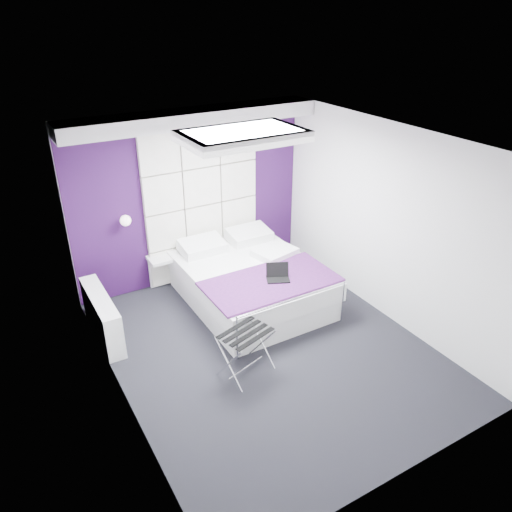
{
  "coord_description": "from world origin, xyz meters",
  "views": [
    {
      "loc": [
        -2.67,
        -4.26,
        3.89
      ],
      "look_at": [
        0.03,
        0.35,
        1.14
      ],
      "focal_mm": 35.0,
      "sensor_mm": 36.0,
      "label": 1
    }
  ],
  "objects_px": {
    "radiator": "(102,316)",
    "bed": "(251,282)",
    "luggage_rack": "(246,352)",
    "wall_lamp": "(125,220)",
    "nightstand": "(163,258)",
    "laptop": "(276,275)"
  },
  "relations": [
    {
      "from": "wall_lamp",
      "to": "bed",
      "type": "height_order",
      "value": "wall_lamp"
    },
    {
      "from": "bed",
      "to": "laptop",
      "type": "distance_m",
      "value": 0.63
    },
    {
      "from": "laptop",
      "to": "luggage_rack",
      "type": "bearing_deg",
      "value": -114.4
    },
    {
      "from": "nightstand",
      "to": "laptop",
      "type": "xyz_separation_m",
      "value": [
        1.03,
        -1.47,
        0.13
      ]
    },
    {
      "from": "radiator",
      "to": "laptop",
      "type": "relative_size",
      "value": 4.03
    },
    {
      "from": "wall_lamp",
      "to": "nightstand",
      "type": "bearing_deg",
      "value": -4.81
    },
    {
      "from": "nightstand",
      "to": "luggage_rack",
      "type": "bearing_deg",
      "value": -86.98
    },
    {
      "from": "wall_lamp",
      "to": "radiator",
      "type": "height_order",
      "value": "wall_lamp"
    },
    {
      "from": "wall_lamp",
      "to": "radiator",
      "type": "bearing_deg",
      "value": -130.1
    },
    {
      "from": "wall_lamp",
      "to": "radiator",
      "type": "relative_size",
      "value": 0.12
    },
    {
      "from": "radiator",
      "to": "laptop",
      "type": "bearing_deg",
      "value": -19.12
    },
    {
      "from": "bed",
      "to": "luggage_rack",
      "type": "relative_size",
      "value": 3.73
    },
    {
      "from": "laptop",
      "to": "radiator",
      "type": "bearing_deg",
      "value": -174.58
    },
    {
      "from": "wall_lamp",
      "to": "bed",
      "type": "bearing_deg",
      "value": -34.64
    },
    {
      "from": "radiator",
      "to": "bed",
      "type": "bearing_deg",
      "value": -6.06
    },
    {
      "from": "bed",
      "to": "luggage_rack",
      "type": "distance_m",
      "value": 1.56
    },
    {
      "from": "luggage_rack",
      "to": "laptop",
      "type": "bearing_deg",
      "value": 24.66
    },
    {
      "from": "wall_lamp",
      "to": "laptop",
      "type": "xyz_separation_m",
      "value": [
        1.51,
        -1.51,
        -0.57
      ]
    },
    {
      "from": "radiator",
      "to": "luggage_rack",
      "type": "bearing_deg",
      "value": -51.32
    },
    {
      "from": "wall_lamp",
      "to": "laptop",
      "type": "height_order",
      "value": "wall_lamp"
    },
    {
      "from": "radiator",
      "to": "nightstand",
      "type": "height_order",
      "value": "radiator"
    },
    {
      "from": "nightstand",
      "to": "luggage_rack",
      "type": "xyz_separation_m",
      "value": [
        0.12,
        -2.26,
        -0.24
      ]
    }
  ]
}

